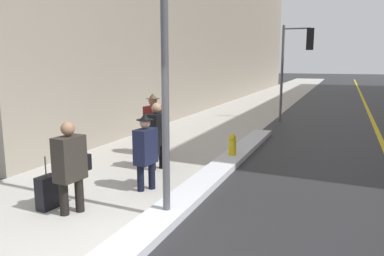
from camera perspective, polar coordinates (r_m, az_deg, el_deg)
sidewalk_slab at (r=19.55m, az=7.84°, el=2.55°), size 4.00×80.00×0.01m
road_centre_stripe at (r=19.00m, az=25.65°, el=1.41°), size 0.16×80.00×0.00m
snow_bank_curb at (r=8.95m, az=4.47°, el=-5.99°), size 0.61×9.74×0.14m
lamp_post at (r=5.91m, az=-4.25°, el=17.03°), size 0.28×0.28×5.53m
traffic_light_near at (r=16.89m, az=15.94°, el=11.08°), size 1.31×0.35×4.07m
pedestrian_with_shoulder_bag at (r=6.56m, az=-18.04°, el=-5.17°), size 0.35×0.74×1.59m
pedestrian_in_fedora at (r=7.43m, az=-7.02°, el=-3.18°), size 0.33×0.70×1.57m
pedestrian_in_glasses at (r=8.83m, az=-5.36°, el=-0.77°), size 0.35×0.55×1.60m
pedestrian_trailing at (r=10.24m, az=-5.94°, el=0.96°), size 0.36×0.55×1.70m
rolling_suitcase at (r=7.05m, az=-21.18°, el=-9.19°), size 0.25×0.38×0.95m
fire_hydrant at (r=9.81m, az=6.15°, el=-2.94°), size 0.20×0.20×0.70m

